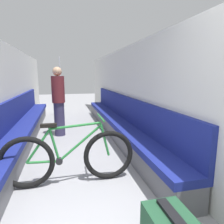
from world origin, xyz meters
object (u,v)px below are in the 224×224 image
bench_seat_row_left (23,129)px  bench_seat_row_right (118,123)px  grab_pole_near (61,88)px  bicycle (69,158)px  passenger_standing (59,101)px

bench_seat_row_left → bench_seat_row_right: same height
bench_seat_row_left → grab_pole_near: (0.80, 2.69, 0.70)m
bench_seat_row_right → grab_pole_near: (-1.35, 2.69, 0.70)m
bicycle → bench_seat_row_right: bearing=59.2°
passenger_standing → grab_pole_near: bearing=-39.4°
bench_seat_row_left → bicycle: bench_seat_row_left is taller
bench_seat_row_right → grab_pole_near: 3.09m
bicycle → grab_pole_near: 4.70m
bench_seat_row_left → bicycle: (0.93, -1.97, 0.06)m
bench_seat_row_left → bench_seat_row_right: 2.15m
bench_seat_row_right → passenger_standing: size_ratio=3.62×
passenger_standing → bench_seat_row_left: bearing=75.8°
bench_seat_row_right → passenger_standing: bearing=165.8°
bench_seat_row_right → bicycle: bench_seat_row_right is taller
bench_seat_row_left → passenger_standing: passenger_standing is taller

